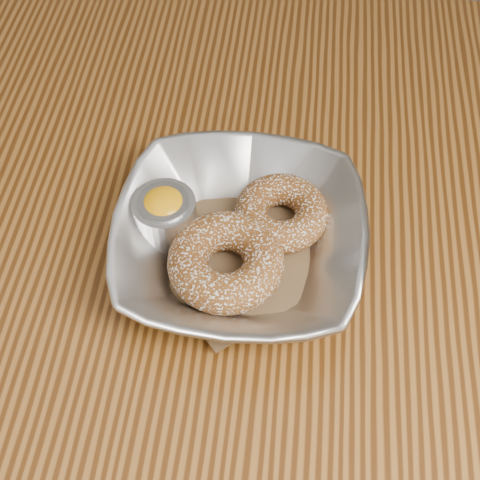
# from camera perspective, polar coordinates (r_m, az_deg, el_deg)

# --- Properties ---
(ground_plane) EXTENTS (4.00, 4.00, 0.00)m
(ground_plane) POSITION_cam_1_polar(r_m,az_deg,el_deg) (1.33, -5.26, -18.47)
(ground_plane) COLOR #565659
(ground_plane) RESTS_ON ground
(table) EXTENTS (1.20, 0.80, 0.75)m
(table) POSITION_cam_1_polar(r_m,az_deg,el_deg) (0.73, -9.09, -3.59)
(table) COLOR brown
(table) RESTS_ON ground_plane
(serving_bowl) EXTENTS (0.22, 0.22, 0.06)m
(serving_bowl) POSITION_cam_1_polar(r_m,az_deg,el_deg) (0.60, -0.00, -0.14)
(serving_bowl) COLOR #B4B6BB
(serving_bowl) RESTS_ON table
(parchment) EXTENTS (0.20, 0.20, 0.00)m
(parchment) POSITION_cam_1_polar(r_m,az_deg,el_deg) (0.61, -0.00, -1.13)
(parchment) COLOR brown
(parchment) RESTS_ON table
(donut_back) EXTENTS (0.10, 0.10, 0.03)m
(donut_back) POSITION_cam_1_polar(r_m,az_deg,el_deg) (0.62, 3.53, 2.33)
(donut_back) COLOR brown
(donut_back) RESTS_ON parchment
(donut_front) EXTENTS (0.11, 0.11, 0.04)m
(donut_front) POSITION_cam_1_polar(r_m,az_deg,el_deg) (0.59, -1.22, -1.85)
(donut_front) COLOR brown
(donut_front) RESTS_ON parchment
(ramekin) EXTENTS (0.06, 0.06, 0.05)m
(ramekin) POSITION_cam_1_polar(r_m,az_deg,el_deg) (0.61, -6.39, 2.10)
(ramekin) COLOR #B4B6BB
(ramekin) RESTS_ON table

